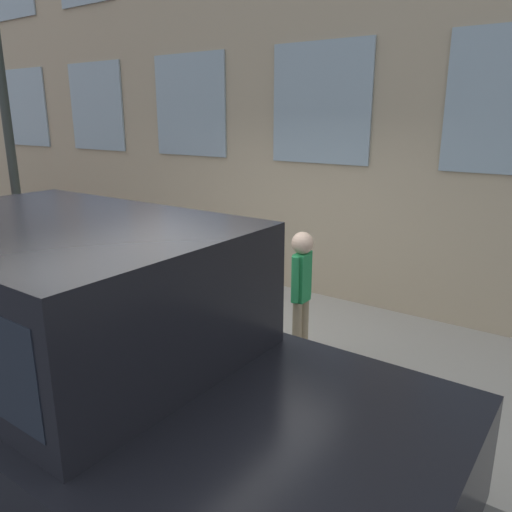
# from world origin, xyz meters

# --- Properties ---
(ground_plane) EXTENTS (80.00, 80.00, 0.00)m
(ground_plane) POSITION_xyz_m (0.00, 0.00, 0.00)
(ground_plane) COLOR #38383A
(sidewalk) EXTENTS (2.73, 60.00, 0.14)m
(sidewalk) POSITION_xyz_m (1.37, 0.00, 0.07)
(sidewalk) COLOR #A8A093
(sidewalk) RESTS_ON ground_plane
(fire_hydrant) EXTENTS (0.34, 0.45, 0.88)m
(fire_hydrant) POSITION_xyz_m (0.63, 0.01, 0.60)
(fire_hydrant) COLOR #2D7260
(fire_hydrant) RESTS_ON sidewalk
(person) EXTENTS (0.31, 0.21, 1.30)m
(person) POSITION_xyz_m (0.96, -0.82, 0.92)
(person) COLOR #998466
(person) RESTS_ON sidewalk
(parked_car_charcoal_near) EXTENTS (1.91, 5.21, 1.82)m
(parked_car_charcoal_near) POSITION_xyz_m (-1.14, -0.16, 0.99)
(parked_car_charcoal_near) COLOR black
(parked_car_charcoal_near) RESTS_ON ground_plane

